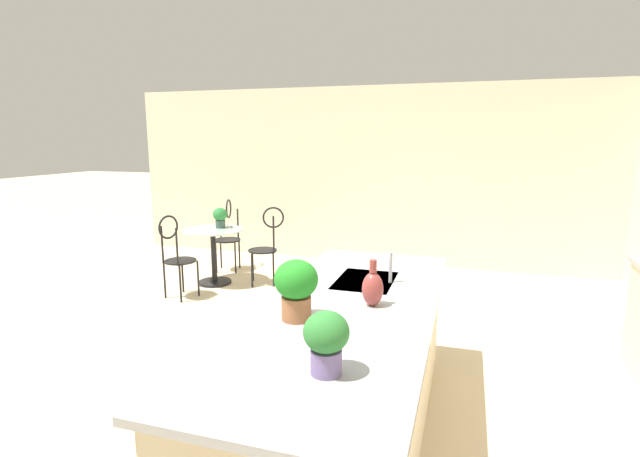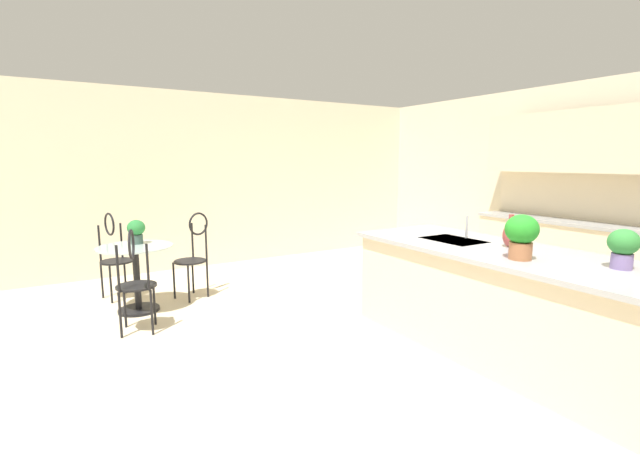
{
  "view_description": "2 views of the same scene",
  "coord_description": "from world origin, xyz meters",
  "px_view_note": "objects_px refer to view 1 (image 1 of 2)",
  "views": [
    {
      "loc": [
        2.98,
        1.52,
        1.92
      ],
      "look_at": [
        -1.29,
        0.18,
        1.07
      ],
      "focal_mm": 26.63,
      "sensor_mm": 36.0,
      "label": 1
    },
    {
      "loc": [
        2.61,
        -2.37,
        1.67
      ],
      "look_at": [
        -1.55,
        0.15,
        0.91
      ],
      "focal_mm": 24.57,
      "sensor_mm": 36.0,
      "label": 2
    }
  ],
  "objects_px": {
    "chair_by_island": "(176,253)",
    "vase_on_counter": "(373,288)",
    "potted_plant_counter_far": "(326,339)",
    "potted_plant_counter_near": "(296,286)",
    "bistro_table": "(214,251)",
    "chair_toward_desk": "(267,242)",
    "potted_plant_on_table": "(220,216)",
    "chair_near_window": "(228,232)"
  },
  "relations": [
    {
      "from": "chair_toward_desk",
      "to": "potted_plant_on_table",
      "type": "xyz_separation_m",
      "value": [
        0.06,
        -0.64,
        0.32
      ]
    },
    {
      "from": "chair_near_window",
      "to": "chair_toward_desk",
      "type": "height_order",
      "value": "same"
    },
    {
      "from": "bistro_table",
      "to": "chair_near_window",
      "type": "xyz_separation_m",
      "value": [
        -0.68,
        -0.14,
        0.13
      ]
    },
    {
      "from": "chair_toward_desk",
      "to": "potted_plant_counter_far",
      "type": "distance_m",
      "value": 4.32
    },
    {
      "from": "chair_near_window",
      "to": "chair_by_island",
      "type": "bearing_deg",
      "value": 1.41
    },
    {
      "from": "potted_plant_counter_far",
      "to": "potted_plant_counter_near",
      "type": "distance_m",
      "value": 0.65
    },
    {
      "from": "potted_plant_counter_far",
      "to": "chair_near_window",
      "type": "bearing_deg",
      "value": -147.0
    },
    {
      "from": "potted_plant_on_table",
      "to": "potted_plant_counter_near",
      "type": "relative_size",
      "value": 0.78
    },
    {
      "from": "chair_toward_desk",
      "to": "potted_plant_on_table",
      "type": "bearing_deg",
      "value": -84.31
    },
    {
      "from": "chair_by_island",
      "to": "potted_plant_on_table",
      "type": "height_order",
      "value": "chair_by_island"
    },
    {
      "from": "chair_toward_desk",
      "to": "potted_plant_on_table",
      "type": "height_order",
      "value": "chair_toward_desk"
    },
    {
      "from": "chair_by_island",
      "to": "chair_near_window",
      "type": "bearing_deg",
      "value": -178.59
    },
    {
      "from": "chair_near_window",
      "to": "chair_by_island",
      "type": "relative_size",
      "value": 1.0
    },
    {
      "from": "potted_plant_counter_far",
      "to": "chair_by_island",
      "type": "bearing_deg",
      "value": -136.82
    },
    {
      "from": "potted_plant_counter_near",
      "to": "potted_plant_on_table",
      "type": "bearing_deg",
      "value": -144.73
    },
    {
      "from": "bistro_table",
      "to": "chair_by_island",
      "type": "bearing_deg",
      "value": -9.16
    },
    {
      "from": "potted_plant_counter_far",
      "to": "chair_toward_desk",
      "type": "bearing_deg",
      "value": -152.8
    },
    {
      "from": "bistro_table",
      "to": "potted_plant_on_table",
      "type": "relative_size",
      "value": 2.94
    },
    {
      "from": "potted_plant_on_table",
      "to": "vase_on_counter",
      "type": "xyz_separation_m",
      "value": [
        2.85,
        2.63,
        0.13
      ]
    },
    {
      "from": "potted_plant_on_table",
      "to": "chair_near_window",
      "type": "bearing_deg",
      "value": -161.04
    },
    {
      "from": "chair_toward_desk",
      "to": "potted_plant_counter_far",
      "type": "xyz_separation_m",
      "value": [
        3.82,
        1.96,
        0.51
      ]
    },
    {
      "from": "bistro_table",
      "to": "chair_toward_desk",
      "type": "height_order",
      "value": "chair_toward_desk"
    },
    {
      "from": "potted_plant_counter_far",
      "to": "vase_on_counter",
      "type": "distance_m",
      "value": 0.9
    },
    {
      "from": "potted_plant_on_table",
      "to": "potted_plant_counter_far",
      "type": "xyz_separation_m",
      "value": [
        3.75,
        2.6,
        0.19
      ]
    },
    {
      "from": "chair_by_island",
      "to": "chair_toward_desk",
      "type": "bearing_deg",
      "value": 137.77
    },
    {
      "from": "chair_near_window",
      "to": "vase_on_counter",
      "type": "relative_size",
      "value": 3.62
    },
    {
      "from": "potted_plant_counter_far",
      "to": "potted_plant_counter_near",
      "type": "bearing_deg",
      "value": -148.35
    },
    {
      "from": "chair_toward_desk",
      "to": "potted_plant_counter_near",
      "type": "height_order",
      "value": "potted_plant_counter_near"
    },
    {
      "from": "chair_near_window",
      "to": "vase_on_counter",
      "type": "height_order",
      "value": "vase_on_counter"
    },
    {
      "from": "potted_plant_on_table",
      "to": "potted_plant_counter_far",
      "type": "height_order",
      "value": "potted_plant_counter_far"
    },
    {
      "from": "chair_near_window",
      "to": "potted_plant_on_table",
      "type": "xyz_separation_m",
      "value": [
        0.55,
        0.19,
        0.32
      ]
    },
    {
      "from": "chair_by_island",
      "to": "vase_on_counter",
      "type": "xyz_separation_m",
      "value": [
        2.04,
        2.78,
        0.46
      ]
    },
    {
      "from": "chair_by_island",
      "to": "chair_toward_desk",
      "type": "distance_m",
      "value": 1.19
    },
    {
      "from": "chair_by_island",
      "to": "vase_on_counter",
      "type": "bearing_deg",
      "value": 53.76
    },
    {
      "from": "vase_on_counter",
      "to": "bistro_table",
      "type": "bearing_deg",
      "value": -135.5
    },
    {
      "from": "vase_on_counter",
      "to": "chair_by_island",
      "type": "bearing_deg",
      "value": -126.24
    },
    {
      "from": "bistro_table",
      "to": "chair_toward_desk",
      "type": "relative_size",
      "value": 0.77
    },
    {
      "from": "potted_plant_counter_near",
      "to": "bistro_table",
      "type": "bearing_deg",
      "value": -143.05
    },
    {
      "from": "chair_toward_desk",
      "to": "vase_on_counter",
      "type": "bearing_deg",
      "value": 34.26
    },
    {
      "from": "chair_by_island",
      "to": "vase_on_counter",
      "type": "height_order",
      "value": "vase_on_counter"
    },
    {
      "from": "chair_by_island",
      "to": "potted_plant_counter_near",
      "type": "distance_m",
      "value": 3.44
    },
    {
      "from": "chair_toward_desk",
      "to": "potted_plant_counter_far",
      "type": "relative_size",
      "value": 3.7
    }
  ]
}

